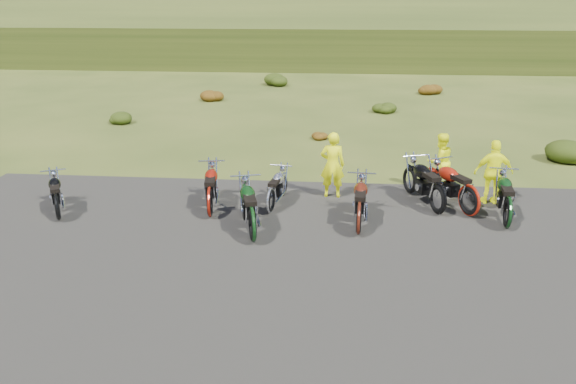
# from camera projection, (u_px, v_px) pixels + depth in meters

# --- Properties ---
(ground) EXTENTS (300.00, 300.00, 0.00)m
(ground) POSITION_uv_depth(u_px,v_px,m) (321.00, 238.00, 13.09)
(ground) COLOR #344416
(ground) RESTS_ON ground
(gravel_pad) EXTENTS (20.00, 12.00, 0.04)m
(gravel_pad) POSITION_uv_depth(u_px,v_px,m) (318.00, 280.00, 11.21)
(gravel_pad) COLOR black
(gravel_pad) RESTS_ON ground
(hill_slope) EXTENTS (300.00, 45.97, 9.37)m
(hill_slope) POSITION_uv_depth(u_px,v_px,m) (335.00, 44.00, 59.94)
(hill_slope) COLOR #2E3D14
(hill_slope) RESTS_ON ground
(hill_plateau) EXTENTS (300.00, 90.00, 9.17)m
(hill_plateau) POSITION_uv_depth(u_px,v_px,m) (337.00, 18.00, 116.16)
(hill_plateau) COLOR #2E3D14
(hill_plateau) RESTS_ON ground
(shrub_1) EXTENTS (1.03, 1.03, 0.61)m
(shrub_1) POSITION_uv_depth(u_px,v_px,m) (119.00, 116.00, 24.30)
(shrub_1) COLOR #20300C
(shrub_1) RESTS_ON ground
(shrub_2) EXTENTS (1.30, 1.30, 0.77)m
(shrub_2) POSITION_uv_depth(u_px,v_px,m) (211.00, 94.00, 29.01)
(shrub_2) COLOR #6D310D
(shrub_2) RESTS_ON ground
(shrub_3) EXTENTS (1.56, 1.56, 0.92)m
(shrub_3) POSITION_uv_depth(u_px,v_px,m) (277.00, 78.00, 33.72)
(shrub_3) COLOR #20300C
(shrub_3) RESTS_ON ground
(shrub_4) EXTENTS (0.77, 0.77, 0.45)m
(shrub_4) POSITION_uv_depth(u_px,v_px,m) (318.00, 134.00, 21.66)
(shrub_4) COLOR #6D310D
(shrub_4) RESTS_ON ground
(shrub_5) EXTENTS (1.03, 1.03, 0.61)m
(shrub_5) POSITION_uv_depth(u_px,v_px,m) (383.00, 106.00, 26.37)
(shrub_5) COLOR #20300C
(shrub_5) RESTS_ON ground
(shrub_6) EXTENTS (1.30, 1.30, 0.77)m
(shrub_6) POSITION_uv_depth(u_px,v_px,m) (429.00, 87.00, 31.08)
(shrub_6) COLOR #6D310D
(shrub_6) RESTS_ON ground
(shrub_7) EXTENTS (1.56, 1.56, 0.92)m
(shrub_7) POSITION_uv_depth(u_px,v_px,m) (573.00, 147.00, 18.92)
(shrub_7) COLOR #20300C
(shrub_7) RESTS_ON ground
(motorcycle_0) EXTENTS (1.47, 2.03, 1.02)m
(motorcycle_0) POSITION_uv_depth(u_px,v_px,m) (59.00, 221.00, 14.09)
(motorcycle_0) COLOR black
(motorcycle_0) RESTS_ON ground
(motorcycle_1) EXTENTS (1.05, 2.28, 1.15)m
(motorcycle_1) POSITION_uv_depth(u_px,v_px,m) (210.00, 217.00, 14.31)
(motorcycle_1) COLOR maroon
(motorcycle_1) RESTS_ON ground
(motorcycle_2) EXTENTS (1.35, 2.44, 1.21)m
(motorcycle_2) POSITION_uv_depth(u_px,v_px,m) (253.00, 242.00, 12.89)
(motorcycle_2) COLOR black
(motorcycle_2) RESTS_ON ground
(motorcycle_3) EXTENTS (0.94, 1.97, 0.99)m
(motorcycle_3) POSITION_uv_depth(u_px,v_px,m) (271.00, 213.00, 14.56)
(motorcycle_3) COLOR silver
(motorcycle_3) RESTS_ON ground
(motorcycle_4) EXTENTS (0.88, 2.25, 1.16)m
(motorcycle_4) POSITION_uv_depth(u_px,v_px,m) (358.00, 235.00, 13.29)
(motorcycle_4) COLOR #4E180D
(motorcycle_4) RESTS_ON ground
(motorcycle_5) EXTENTS (1.53, 2.48, 1.23)m
(motorcycle_5) POSITION_uv_depth(u_px,v_px,m) (436.00, 214.00, 14.48)
(motorcycle_5) COLOR black
(motorcycle_5) RESTS_ON ground
(motorcycle_6) EXTENTS (1.73, 2.43, 1.22)m
(motorcycle_6) POSITION_uv_depth(u_px,v_px,m) (467.00, 216.00, 14.36)
(motorcycle_6) COLOR #9D1A0B
(motorcycle_6) RESTS_ON ground
(motorcycle_7) EXTENTS (1.01, 2.30, 1.17)m
(motorcycle_7) POSITION_uv_depth(u_px,v_px,m) (506.00, 229.00, 13.62)
(motorcycle_7) COLOR black
(motorcycle_7) RESTS_ON ground
(person_middle) EXTENTS (0.68, 0.46, 1.84)m
(person_middle) POSITION_uv_depth(u_px,v_px,m) (332.00, 166.00, 15.38)
(person_middle) COLOR #F6FD0D
(person_middle) RESTS_ON ground
(person_right_a) EXTENTS (1.00, 0.92, 1.65)m
(person_right_a) POSITION_uv_depth(u_px,v_px,m) (440.00, 162.00, 16.00)
(person_right_a) COLOR #F6FD0D
(person_right_a) RESTS_ON ground
(person_right_b) EXTENTS (1.04, 0.47, 1.74)m
(person_right_b) POSITION_uv_depth(u_px,v_px,m) (493.00, 173.00, 14.91)
(person_right_b) COLOR #F6FD0D
(person_right_b) RESTS_ON ground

